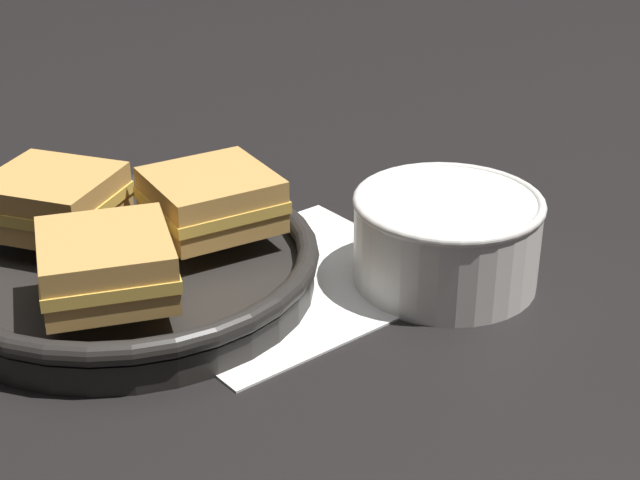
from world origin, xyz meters
TOP-DOWN VIEW (x-y plane):
  - ground_plane at (0.00, 0.00)m, footprint 4.00×4.00m
  - napkin at (-0.02, 0.01)m, footprint 0.26×0.23m
  - soup_bowl at (0.09, -0.08)m, footprint 0.16×0.16m
  - spoon at (0.00, 0.05)m, footprint 0.13×0.11m
  - skillet at (-0.11, 0.09)m, footprint 0.32×0.32m
  - sandwich_near_left at (-0.13, 0.17)m, footprint 0.13×0.13m
  - sandwich_near_right at (-0.17, 0.04)m, footprint 0.13×0.14m
  - sandwich_far_left at (-0.04, 0.07)m, footprint 0.12×0.12m

SIDE VIEW (x-z plane):
  - ground_plane at x=0.00m, z-range 0.00..0.00m
  - napkin at x=-0.02m, z-range 0.00..0.00m
  - spoon at x=0.00m, z-range 0.00..0.01m
  - skillet at x=-0.11m, z-range 0.00..0.04m
  - soup_bowl at x=0.09m, z-range 0.00..0.08m
  - sandwich_near_left at x=-0.13m, z-range 0.04..0.09m
  - sandwich_near_right at x=-0.17m, z-range 0.04..0.09m
  - sandwich_far_left at x=-0.04m, z-range 0.04..0.09m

